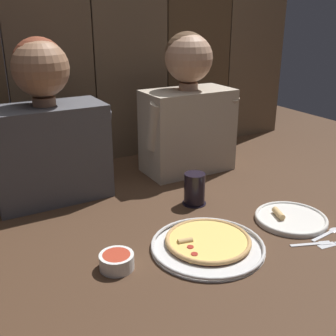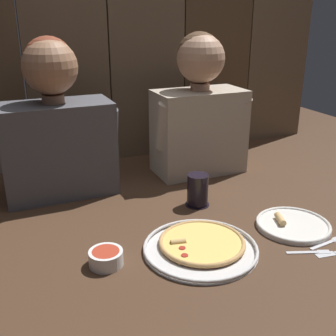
% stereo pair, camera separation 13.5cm
% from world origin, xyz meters
% --- Properties ---
extents(ground_plane, '(3.20, 3.20, 0.00)m').
position_xyz_m(ground_plane, '(0.00, 0.00, 0.00)').
color(ground_plane, '#422B1C').
extents(pizza_tray, '(0.34, 0.34, 0.03)m').
position_xyz_m(pizza_tray, '(0.01, -0.13, 0.01)').
color(pizza_tray, silver).
rests_on(pizza_tray, ground).
extents(dinner_plate, '(0.24, 0.24, 0.03)m').
position_xyz_m(dinner_plate, '(0.35, -0.13, 0.01)').
color(dinner_plate, white).
rests_on(dinner_plate, ground).
extents(drinking_glass, '(0.09, 0.09, 0.12)m').
position_xyz_m(drinking_glass, '(0.14, 0.14, 0.06)').
color(drinking_glass, black).
rests_on(drinking_glass, ground).
extents(dipping_bowl, '(0.10, 0.10, 0.04)m').
position_xyz_m(dipping_bowl, '(-0.27, -0.10, 0.02)').
color(dipping_bowl, white).
rests_on(dipping_bowl, ground).
extents(table_fork, '(0.13, 0.06, 0.01)m').
position_xyz_m(table_fork, '(0.30, -0.27, 0.00)').
color(table_fork, silver).
rests_on(table_fork, ground).
extents(table_spoon, '(0.14, 0.04, 0.01)m').
position_xyz_m(table_spoon, '(0.40, -0.25, 0.00)').
color(table_spoon, silver).
rests_on(table_spoon, ground).
extents(diner_left, '(0.45, 0.21, 0.59)m').
position_xyz_m(diner_left, '(-0.30, 0.45, 0.27)').
color(diner_left, '#4C4C51').
rests_on(diner_left, ground).
extents(diner_right, '(0.42, 0.21, 0.59)m').
position_xyz_m(diner_right, '(0.30, 0.45, 0.28)').
color(diner_right, '#B2A38E').
rests_on(diner_right, ground).
extents(wooden_backdrop_wall, '(2.19, 0.03, 1.42)m').
position_xyz_m(wooden_backdrop_wall, '(-0.00, 0.76, 0.71)').
color(wooden_backdrop_wall, brown).
rests_on(wooden_backdrop_wall, ground).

